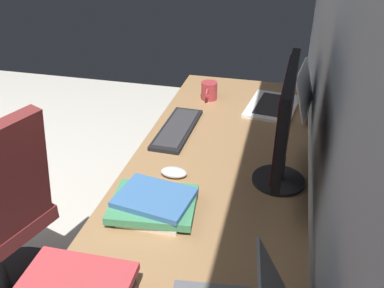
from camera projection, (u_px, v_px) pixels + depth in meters
wall_back at (369, 59)px, 1.03m from camera, size 4.44×0.10×2.60m
desk at (205, 211)px, 1.48m from camera, size 2.39×0.72×0.73m
monitor_primary at (285, 122)px, 1.42m from camera, size 0.49×0.20×0.45m
laptop_left at (285, 99)px, 2.07m from camera, size 0.39×0.35×0.23m
keyboard_main at (177, 129)px, 1.89m from camera, size 0.42×0.15×0.02m
mouse_spare at (174, 172)px, 1.57m from camera, size 0.06×0.10×0.03m
book_stack_far at (154, 203)px, 1.38m from camera, size 0.25×0.31×0.07m
coffee_mug at (209, 91)px, 2.18m from camera, size 0.13×0.09×0.10m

